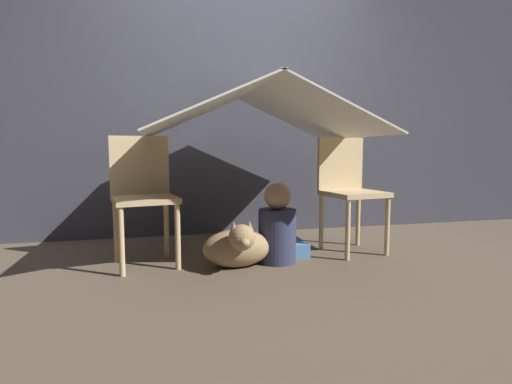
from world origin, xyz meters
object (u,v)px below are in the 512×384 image
Objects in this scene: chair_left at (143,192)px; dog at (238,246)px; chair_right at (349,187)px; person_front at (277,228)px.

chair_left is 0.76m from dog.
chair_right is 1.93× the size of dog.
chair_right is at bearing 16.80° from person_front.
chair_left and chair_right have the same top height.
person_front reaches higher than dog.
chair_left is at bearing 168.11° from person_front.
dog is (0.61, -0.27, -0.35)m from chair_left.
person_front is (-0.64, -0.19, -0.26)m from chair_right.
chair_left is at bearing 171.07° from chair_right.
dog is at bearing -34.80° from chair_left.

